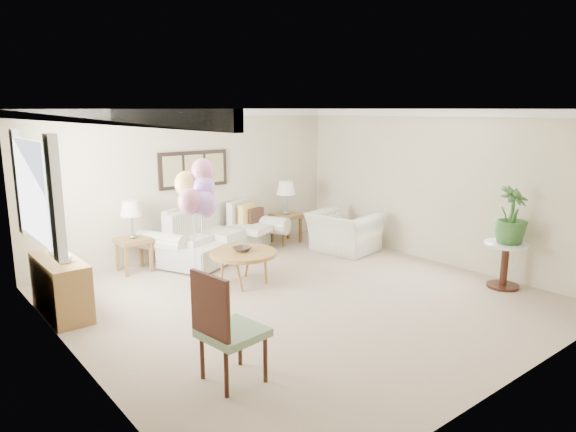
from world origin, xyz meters
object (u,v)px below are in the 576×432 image
(coffee_table, at_px, (243,254))
(balloon_cluster, at_px, (197,191))
(armchair, at_px, (344,232))
(sofa, at_px, (216,237))
(accent_chair, at_px, (225,326))

(coffee_table, distance_m, balloon_cluster, 1.57)
(coffee_table, relative_size, armchair, 0.89)
(coffee_table, bearing_deg, sofa, 73.57)
(armchair, bearing_deg, balloon_cluster, 93.85)
(coffee_table, relative_size, accent_chair, 0.89)
(sofa, relative_size, accent_chair, 2.48)
(sofa, relative_size, balloon_cluster, 1.41)
(accent_chair, distance_m, balloon_cluster, 2.21)
(coffee_table, bearing_deg, accent_chair, -127.37)
(balloon_cluster, bearing_deg, coffee_table, 25.24)
(armchair, height_order, balloon_cluster, balloon_cluster)
(armchair, bearing_deg, accent_chair, 112.56)
(sofa, height_order, coffee_table, sofa)
(sofa, distance_m, balloon_cluster, 2.76)
(accent_chair, relative_size, balloon_cluster, 0.57)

